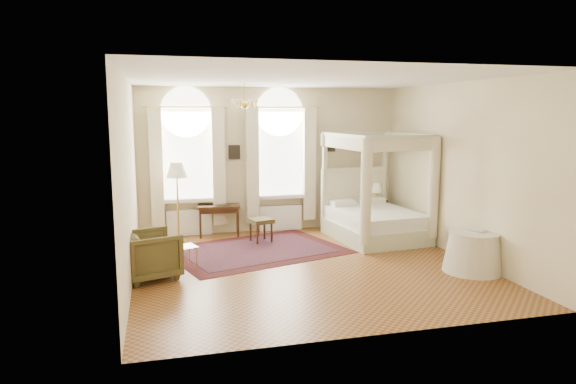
% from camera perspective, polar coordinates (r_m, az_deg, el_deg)
% --- Properties ---
extents(ground, '(6.00, 6.00, 0.00)m').
position_cam_1_polar(ground, '(9.32, 2.13, -8.22)').
color(ground, brown).
rests_on(ground, ground).
extents(room_walls, '(6.00, 6.00, 6.00)m').
position_cam_1_polar(room_walls, '(8.95, 2.20, 4.00)').
color(room_walls, beige).
rests_on(room_walls, ground).
extents(window_left, '(1.62, 0.27, 3.29)m').
position_cam_1_polar(window_left, '(11.51, -11.07, 2.44)').
color(window_left, white).
rests_on(window_left, room_walls).
extents(window_right, '(1.62, 0.27, 3.29)m').
position_cam_1_polar(window_right, '(11.81, -0.84, 2.76)').
color(window_right, white).
rests_on(window_right, room_walls).
extents(chandelier, '(0.51, 0.45, 0.50)m').
position_cam_1_polar(chandelier, '(9.89, -4.86, 9.80)').
color(chandelier, gold).
rests_on(chandelier, room_walls).
extents(wall_pictures, '(2.54, 0.03, 0.39)m').
position_cam_1_polar(wall_pictures, '(11.84, -1.48, 4.73)').
color(wall_pictures, black).
rests_on(wall_pictures, room_walls).
extents(canopy_bed, '(1.94, 2.29, 2.30)m').
position_cam_1_polar(canopy_bed, '(11.30, 9.69, -2.59)').
color(canopy_bed, '#B7BD99').
rests_on(canopy_bed, ground).
extents(nightstand, '(0.49, 0.45, 0.67)m').
position_cam_1_polar(nightstand, '(12.55, 9.59, -2.33)').
color(nightstand, '#311E0D').
rests_on(nightstand, ground).
extents(nightstand_lamp, '(0.28, 0.28, 0.42)m').
position_cam_1_polar(nightstand_lamp, '(12.37, 9.69, 0.38)').
color(nightstand_lamp, gold).
rests_on(nightstand_lamp, nightstand).
extents(writing_desk, '(0.98, 0.58, 0.70)m').
position_cam_1_polar(writing_desk, '(11.52, -7.68, -1.94)').
color(writing_desk, '#311E0D').
rests_on(writing_desk, ground).
extents(laptop, '(0.40, 0.31, 0.03)m').
position_cam_1_polar(laptop, '(11.42, -7.16, -1.43)').
color(laptop, black).
rests_on(laptop, writing_desk).
extents(stool, '(0.55, 0.55, 0.51)m').
position_cam_1_polar(stool, '(10.90, -3.03, -3.40)').
color(stool, '#40391B').
rests_on(stool, ground).
extents(armchair, '(1.09, 1.08, 0.80)m').
position_cam_1_polar(armchair, '(8.85, -14.98, -6.75)').
color(armchair, '#453C1D').
rests_on(armchair, ground).
extents(coffee_table, '(0.64, 0.54, 0.37)m').
position_cam_1_polar(coffee_table, '(9.38, -11.82, -6.20)').
color(coffee_table, white).
rests_on(coffee_table, ground).
extents(floor_lamp, '(0.44, 0.44, 1.70)m').
position_cam_1_polar(floor_lamp, '(11.06, -12.25, 1.95)').
color(floor_lamp, gold).
rests_on(floor_lamp, ground).
extents(oriental_rug, '(3.86, 3.24, 0.01)m').
position_cam_1_polar(oriental_rug, '(10.35, -3.55, -6.47)').
color(oriental_rug, '#410F11').
rests_on(oriental_rug, ground).
extents(side_table, '(1.02, 1.02, 0.70)m').
position_cam_1_polar(side_table, '(9.49, 19.88, -6.30)').
color(side_table, white).
rests_on(side_table, ground).
extents(book, '(0.27, 0.31, 0.02)m').
position_cam_1_polar(book, '(9.43, 20.00, -4.11)').
color(book, black).
rests_on(book, side_table).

